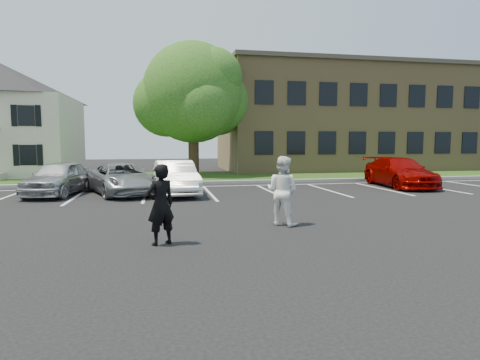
{
  "coord_description": "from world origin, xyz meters",
  "views": [
    {
      "loc": [
        -2.08,
        -9.62,
        2.29
      ],
      "look_at": [
        0.0,
        1.0,
        1.25
      ],
      "focal_mm": 30.0,
      "sensor_mm": 36.0,
      "label": 1
    }
  ],
  "objects_px": {
    "office_building": "(355,119)",
    "man_black_suit": "(161,205)",
    "man_white_shirt": "(282,191)",
    "car_silver_minivan": "(122,179)",
    "car_white_sedan": "(176,178)",
    "car_red_compact": "(399,172)",
    "tree": "(194,95)",
    "car_silver_west": "(59,178)"
  },
  "relations": [
    {
      "from": "office_building",
      "to": "man_black_suit",
      "type": "relative_size",
      "value": 12.43
    },
    {
      "from": "man_black_suit",
      "to": "man_white_shirt",
      "type": "relative_size",
      "value": 0.95
    },
    {
      "from": "car_silver_minivan",
      "to": "car_white_sedan",
      "type": "xyz_separation_m",
      "value": [
        2.28,
        -0.56,
        0.06
      ]
    },
    {
      "from": "man_black_suit",
      "to": "car_red_compact",
      "type": "distance_m",
      "value": 15.2
    },
    {
      "from": "tree",
      "to": "car_white_sedan",
      "type": "relative_size",
      "value": 1.98
    },
    {
      "from": "man_white_shirt",
      "to": "car_white_sedan",
      "type": "distance_m",
      "value": 7.52
    },
    {
      "from": "office_building",
      "to": "tree",
      "type": "xyz_separation_m",
      "value": [
        -13.87,
        -4.59,
        1.19
      ]
    },
    {
      "from": "office_building",
      "to": "man_white_shirt",
      "type": "bearing_deg",
      "value": -121.29
    },
    {
      "from": "tree",
      "to": "car_silver_minivan",
      "type": "distance_m",
      "value": 10.85
    },
    {
      "from": "tree",
      "to": "car_red_compact",
      "type": "height_order",
      "value": "tree"
    },
    {
      "from": "car_silver_minivan",
      "to": "car_red_compact",
      "type": "height_order",
      "value": "car_red_compact"
    },
    {
      "from": "man_black_suit",
      "to": "car_white_sedan",
      "type": "relative_size",
      "value": 0.41
    },
    {
      "from": "tree",
      "to": "man_white_shirt",
      "type": "distance_m",
      "value": 17.18
    },
    {
      "from": "office_building",
      "to": "car_white_sedan",
      "type": "bearing_deg",
      "value": -137.66
    },
    {
      "from": "man_white_shirt",
      "to": "car_red_compact",
      "type": "relative_size",
      "value": 0.37
    },
    {
      "from": "tree",
      "to": "car_red_compact",
      "type": "xyz_separation_m",
      "value": [
        9.67,
        -8.66,
        -4.61
      ]
    },
    {
      "from": "car_white_sedan",
      "to": "car_red_compact",
      "type": "height_order",
      "value": "car_red_compact"
    },
    {
      "from": "car_silver_minivan",
      "to": "car_red_compact",
      "type": "xyz_separation_m",
      "value": [
        13.58,
        0.32,
        0.07
      ]
    },
    {
      "from": "man_black_suit",
      "to": "car_silver_minivan",
      "type": "distance_m",
      "value": 9.28
    },
    {
      "from": "office_building",
      "to": "car_white_sedan",
      "type": "relative_size",
      "value": 5.04
    },
    {
      "from": "office_building",
      "to": "car_silver_west",
      "type": "height_order",
      "value": "office_building"
    },
    {
      "from": "office_building",
      "to": "car_red_compact",
      "type": "height_order",
      "value": "office_building"
    },
    {
      "from": "man_black_suit",
      "to": "car_red_compact",
      "type": "height_order",
      "value": "man_black_suit"
    },
    {
      "from": "tree",
      "to": "man_white_shirt",
      "type": "bearing_deg",
      "value": -86.48
    },
    {
      "from": "tree",
      "to": "car_white_sedan",
      "type": "bearing_deg",
      "value": -99.66
    },
    {
      "from": "man_black_suit",
      "to": "man_white_shirt",
      "type": "xyz_separation_m",
      "value": [
        3.26,
        1.53,
        0.05
      ]
    },
    {
      "from": "car_silver_west",
      "to": "car_red_compact",
      "type": "relative_size",
      "value": 0.85
    },
    {
      "from": "office_building",
      "to": "tree",
      "type": "distance_m",
      "value": 14.66
    },
    {
      "from": "man_black_suit",
      "to": "car_white_sedan",
      "type": "xyz_separation_m",
      "value": [
        0.62,
        8.56,
        -0.17
      ]
    },
    {
      "from": "car_white_sedan",
      "to": "car_red_compact",
      "type": "relative_size",
      "value": 0.87
    },
    {
      "from": "office_building",
      "to": "car_silver_minivan",
      "type": "relative_size",
      "value": 4.62
    },
    {
      "from": "man_white_shirt",
      "to": "car_red_compact",
      "type": "bearing_deg",
      "value": -94.59
    },
    {
      "from": "man_black_suit",
      "to": "car_red_compact",
      "type": "xyz_separation_m",
      "value": [
        11.91,
        9.44,
        -0.16
      ]
    },
    {
      "from": "car_silver_west",
      "to": "car_red_compact",
      "type": "xyz_separation_m",
      "value": [
        16.2,
        0.09,
        -0.0
      ]
    },
    {
      "from": "office_building",
      "to": "car_silver_minivan",
      "type": "height_order",
      "value": "office_building"
    },
    {
      "from": "man_white_shirt",
      "to": "car_white_sedan",
      "type": "xyz_separation_m",
      "value": [
        -2.64,
        7.03,
        -0.21
      ]
    },
    {
      "from": "tree",
      "to": "office_building",
      "type": "bearing_deg",
      "value": 18.29
    },
    {
      "from": "car_silver_west",
      "to": "car_white_sedan",
      "type": "relative_size",
      "value": 0.98
    },
    {
      "from": "tree",
      "to": "man_black_suit",
      "type": "xyz_separation_m",
      "value": [
        -2.25,
        -18.1,
        -4.45
      ]
    },
    {
      "from": "car_silver_west",
      "to": "car_silver_minivan",
      "type": "relative_size",
      "value": 0.9
    },
    {
      "from": "tree",
      "to": "man_black_suit",
      "type": "distance_m",
      "value": 18.77
    },
    {
      "from": "man_white_shirt",
      "to": "tree",
      "type": "bearing_deg",
      "value": -43.52
    }
  ]
}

